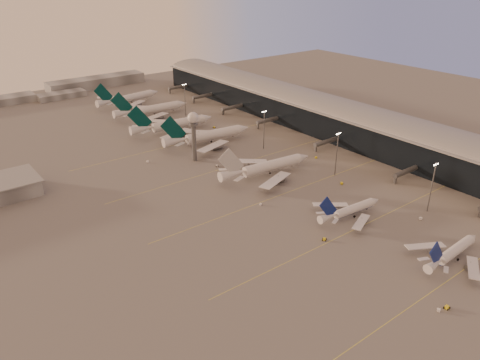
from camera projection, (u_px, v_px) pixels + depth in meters
ground at (345, 254)px, 188.61m from camera, size 700.00×700.00×0.00m
taxiway_markings at (301, 186)px, 245.41m from camera, size 180.00×185.25×0.02m
terminal at (328, 116)px, 322.93m from camera, size 57.00×362.00×23.04m
radar_tower at (193, 127)px, 268.63m from camera, size 6.40×6.40×31.10m
mast_a at (432, 185)px, 214.95m from camera, size 3.60×0.56×25.00m
mast_b at (337, 152)px, 252.75m from camera, size 3.60×0.56×25.00m
mast_c at (264, 128)px, 289.44m from camera, size 3.60×0.56×25.00m
mast_d at (185, 98)px, 352.90m from camera, size 3.60×0.56×25.00m
distant_horizon at (69, 88)px, 421.70m from camera, size 165.00×37.50×9.00m
narrowbody_near at (452, 254)px, 183.14m from camera, size 38.58×30.77×15.07m
narrowbody_mid at (350, 211)px, 214.44m from camera, size 38.40×30.57×15.00m
widebody_white at (267, 169)px, 256.87m from camera, size 59.52×47.48×20.95m
greentail_a at (208, 138)px, 301.62m from camera, size 62.70×50.40×22.80m
greentail_b at (173, 126)px, 322.73m from camera, size 62.42×50.23×22.67m
greentail_c at (152, 111)px, 356.28m from camera, size 61.29×49.41×22.25m
greentail_d at (129, 100)px, 385.88m from camera, size 59.62×47.82×21.75m
gsv_truck_a at (439, 308)px, 157.14m from camera, size 5.88×4.47×2.26m
gsv_tug_near at (447, 307)px, 158.28m from camera, size 2.72×4.19×1.15m
gsv_catering_a at (422, 215)px, 212.54m from camera, size 6.17×3.90×4.68m
gsv_tug_mid at (324, 239)px, 197.32m from camera, size 3.99×4.44×1.09m
gsv_truck_b at (343, 182)px, 247.09m from camera, size 6.57×4.58×2.50m
gsv_truck_c at (261, 203)px, 226.07m from camera, size 5.46×3.71×2.08m
gsv_catering_b at (316, 155)px, 279.65m from camera, size 5.46×3.32×4.17m
gsv_tug_far at (217, 166)px, 268.78m from camera, size 2.46×3.59×0.95m
gsv_truck_d at (147, 160)px, 274.19m from camera, size 2.86×6.14×2.39m
gsv_tug_hangar at (214, 127)px, 331.61m from camera, size 3.81×2.65×1.00m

